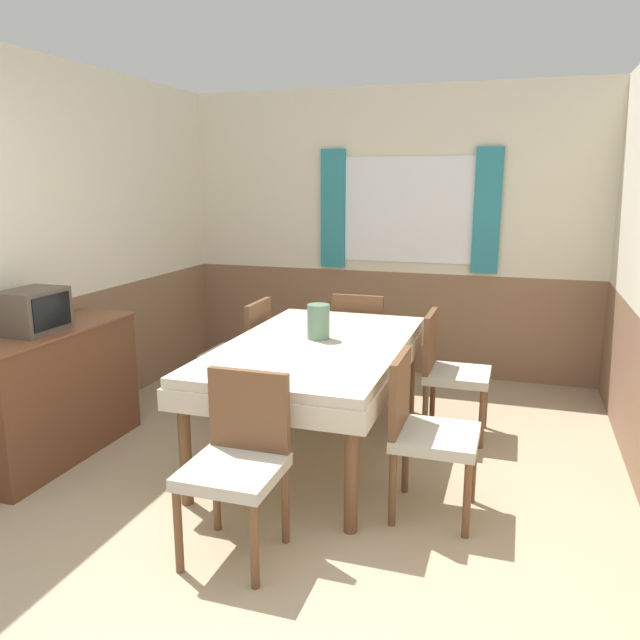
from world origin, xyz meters
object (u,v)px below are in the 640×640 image
chair_head_near (238,457)px  chair_head_window (361,338)px  sideboard (52,392)px  chair_right_near (424,428)px  vase (318,322)px  chair_left_far (243,350)px  chair_right_far (448,368)px  dining_table (316,357)px  tv (33,311)px

chair_head_near → chair_head_window: (0.00, 2.41, 0.00)m
chair_head_near → sideboard: (-1.61, 0.62, -0.05)m
sideboard → chair_right_near: bearing=0.4°
vase → chair_head_window: bearing=89.1°
chair_head_near → vase: (-0.02, 1.30, 0.38)m
chair_left_far → sideboard: 1.42m
chair_right_far → sideboard: bearing=-64.2°
chair_head_near → sideboard: size_ratio=0.70×
chair_head_window → vase: vase is taller
dining_table → chair_right_near: size_ratio=2.23×
dining_table → chair_right_far: 0.99m
chair_right_far → dining_table: bearing=-54.2°
chair_head_near → chair_head_window: 2.41m
chair_left_far → chair_head_near: same height
chair_left_far → tv: (-0.83, -1.25, 0.50)m
chair_right_near → tv: size_ratio=2.30×
chair_head_near → dining_table: bearing=-90.0°
tv → vase: size_ratio=1.65×
dining_table → chair_right_far: bearing=35.8°
tv → vase: 1.78m
tv → chair_head_window: bearing=49.3°
chair_head_near → vase: vase is taller
chair_left_far → chair_right_far: size_ratio=1.00×
chair_left_far → vase: vase is taller
chair_right_far → chair_head_near: bearing=-24.0°
sideboard → vase: 1.79m
chair_left_far → tv: 1.58m
chair_right_near → chair_right_far: same height
tv → vase: (1.60, 0.77, -0.12)m
chair_head_near → vase: size_ratio=3.80×
vase → tv: bearing=-154.3°
dining_table → sideboard: bearing=-159.9°
chair_head_window → chair_right_far: 1.01m
chair_right_near → sideboard: 2.41m
sideboard → tv: tv is taller
dining_table → chair_right_near: (0.79, -0.57, -0.16)m
dining_table → chair_head_window: 1.22m
dining_table → chair_head_window: chair_head_window is taller
dining_table → tv: (-1.62, -0.67, 0.34)m
sideboard → dining_table: bearing=20.1°
chair_head_window → tv: (-1.62, -1.88, 0.50)m
sideboard → tv: (-0.00, -0.09, 0.56)m
chair_right_far → vase: bearing=-59.4°
chair_head_near → chair_right_far: same height
chair_head_near → chair_head_window: size_ratio=1.00×
vase → chair_right_far: bearing=30.6°
chair_head_window → sideboard: chair_head_window is taller
chair_head_near → chair_right_far: size_ratio=1.00×
sideboard → tv: 0.56m
dining_table → chair_head_window: size_ratio=2.23×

